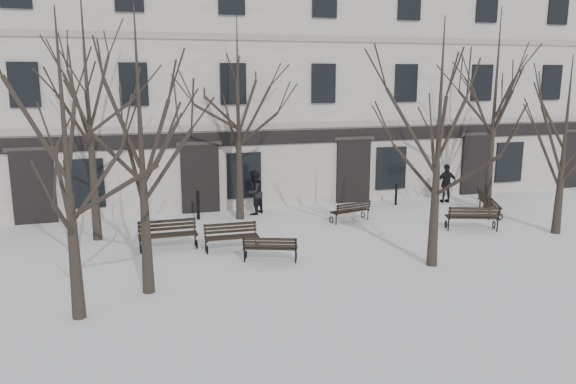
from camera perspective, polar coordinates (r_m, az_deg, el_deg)
name	(u,v)px	position (r m, az deg, el deg)	size (l,w,h in m)	color
ground	(348,263)	(17.79, 6.10, -7.16)	(100.00, 100.00, 0.00)	white
building	(253,80)	(29.21, -3.57, 11.30)	(40.40, 10.20, 11.40)	beige
tree_0	(64,130)	(13.70, -21.77, 5.83)	(5.08, 5.08, 7.25)	black
tree_1	(140,119)	(14.84, -14.83, 7.20)	(5.23, 5.23, 7.47)	black
tree_2	(440,114)	(17.13, 15.16, 7.63)	(5.19, 5.19, 7.42)	black
tree_3	(566,124)	(22.49, 26.43, 6.18)	(4.52, 4.52, 6.46)	black
tree_4	(86,80)	(20.44, -19.79, 10.66)	(6.26, 6.26, 8.95)	black
tree_5	(238,95)	(22.33, -5.11, 9.82)	(5.61, 5.61, 8.01)	black
tree_6	(496,86)	(25.50, 20.38, 10.09)	(5.96, 5.96, 8.51)	black
bench_0	(168,234)	(19.34, -12.10, -4.15)	(1.95, 0.72, 0.98)	black
bench_1	(270,247)	(17.66, -1.81, -5.65)	(1.78, 1.15, 0.86)	black
bench_2	(472,217)	(22.26, 18.23, -2.40)	(2.02, 1.26, 0.97)	black
bench_3	(231,236)	(18.91, -5.78, -4.45)	(1.80, 0.69, 0.90)	black
bench_4	(351,211)	(22.54, 6.40, -1.89)	(1.74, 0.97, 0.83)	black
bench_5	(488,202)	(24.93, 19.65, -0.99)	(1.43, 2.04, 0.98)	black
bollard_a	(198,204)	(22.97, -9.12, -1.21)	(0.15, 0.15, 1.21)	black
bollard_b	(396,194)	(25.70, 10.92, -0.18)	(0.13, 0.13, 0.98)	black
pedestrian_b	(254,214)	(23.76, -3.44, -2.25)	(0.91, 0.71, 1.87)	black
pedestrian_c	(445,202)	(26.90, 15.70, -1.01)	(1.05, 0.43, 1.78)	black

